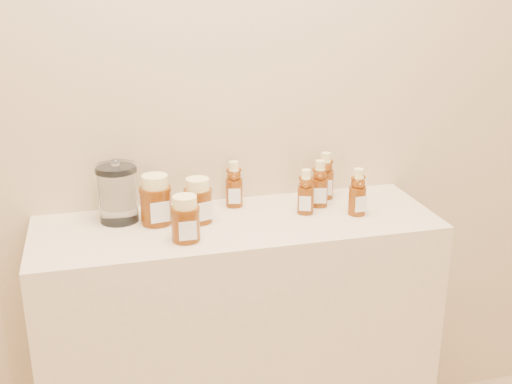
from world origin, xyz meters
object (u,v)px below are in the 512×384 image
object	(u,v)px
bear_bottle_back_left	(234,181)
honey_jar_left	(156,200)
glass_canister	(118,191)
bear_bottle_front_left	(306,189)
display_table	(239,351)

from	to	relation	value
bear_bottle_back_left	honey_jar_left	size ratio (longest dim) A/B	1.12
glass_canister	bear_bottle_front_left	bearing A→B (deg)	-8.30
bear_bottle_back_left	honey_jar_left	distance (m)	0.27
display_table	bear_bottle_back_left	size ratio (longest dim) A/B	7.25
bear_bottle_front_left	glass_canister	size ratio (longest dim) A/B	0.84
display_table	glass_canister	size ratio (longest dim) A/B	6.40
glass_canister	display_table	bearing A→B (deg)	-16.23
bear_bottle_back_left	glass_canister	bearing A→B (deg)	-163.97
display_table	glass_canister	distance (m)	0.65
bear_bottle_front_left	glass_canister	world-z (taller)	glass_canister
bear_bottle_front_left	glass_canister	distance (m)	0.56
display_table	honey_jar_left	xyz separation A→B (m)	(-0.23, 0.05, 0.52)
display_table	bear_bottle_front_left	size ratio (longest dim) A/B	7.63
bear_bottle_back_left	honey_jar_left	bearing A→B (deg)	-151.36
bear_bottle_back_left	glass_canister	size ratio (longest dim) A/B	0.88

